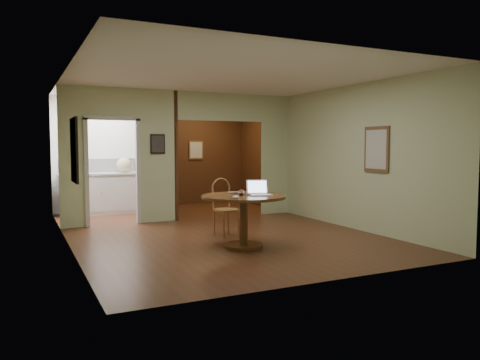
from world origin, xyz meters
name	(u,v)px	position (x,y,z in m)	size (l,w,h in m)	color
floor	(236,241)	(0.00, 0.00, 0.00)	(5.00, 5.00, 0.00)	#4C2B15
room_shell	(156,159)	(-0.47, 3.10, 1.29)	(5.20, 7.50, 5.00)	white
dining_table	(244,209)	(-0.09, -0.46, 0.60)	(1.29, 1.29, 0.81)	#5D3117
chair	(224,204)	(0.04, 0.57, 0.56)	(0.49, 0.49, 1.00)	olive
open_laptop	(259,191)	(0.14, -0.54, 0.87)	(0.38, 0.37, 0.23)	white
closed_laptop	(238,193)	(-0.04, -0.15, 0.82)	(0.31, 0.20, 0.02)	#B3B3B8
mouse	(236,197)	(-0.40, -0.84, 0.83)	(0.11, 0.06, 0.05)	white
wine_glass	(242,192)	(-0.15, -0.51, 0.86)	(0.09, 0.09, 0.10)	white
pen	(250,196)	(-0.05, -0.59, 0.81)	(0.01, 0.01, 0.16)	navy
kitchen_cabinet	(106,193)	(-1.35, 4.20, 0.47)	(2.06, 0.60, 0.94)	silver
grocery_bag	(124,165)	(-0.93, 4.20, 1.11)	(0.34, 0.29, 0.34)	#C1B58D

